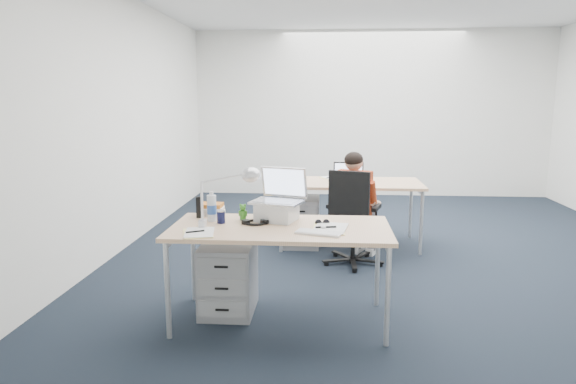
{
  "coord_description": "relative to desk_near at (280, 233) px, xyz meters",
  "views": [
    {
      "loc": [
        -0.76,
        -5.42,
        1.65
      ],
      "look_at": [
        -1.09,
        -1.03,
        0.85
      ],
      "focal_mm": 32.0,
      "sensor_mm": 36.0,
      "label": 1
    }
  ],
  "objects": [
    {
      "name": "headphones",
      "position": [
        -0.19,
        0.06,
        0.06
      ],
      "size": [
        0.22,
        0.18,
        0.03
      ],
      "primitive_type": null,
      "rotation": [
        0.0,
        0.0,
        0.13
      ],
      "color": "black",
      "rests_on": "desk_near"
    },
    {
      "name": "wireless_keyboard",
      "position": [
        0.28,
        -0.19,
        0.05
      ],
      "size": [
        0.34,
        0.21,
        0.02
      ],
      "primitive_type": "cube",
      "rotation": [
        0.0,
        0.0,
        -0.28
      ],
      "color": "white",
      "rests_on": "desk_near"
    },
    {
      "name": "water_bottle",
      "position": [
        -0.54,
        0.13,
        0.16
      ],
      "size": [
        0.09,
        0.09,
        0.23
      ],
      "primitive_type": "cylinder",
      "rotation": [
        0.0,
        0.0,
        -0.21
      ],
      "color": "silver",
      "rests_on": "desk_near"
    },
    {
      "name": "papers_left",
      "position": [
        -0.55,
        -0.24,
        0.05
      ],
      "size": [
        0.25,
        0.32,
        0.01
      ],
      "primitive_type": "cube",
      "rotation": [
        0.0,
        0.0,
        0.22
      ],
      "color": "#FFF093",
      "rests_on": "desk_near"
    },
    {
      "name": "desk_near",
      "position": [
        0.0,
        0.0,
        0.0
      ],
      "size": [
        1.6,
        0.8,
        0.73
      ],
      "color": "tan",
      "rests_on": "ground"
    },
    {
      "name": "computer_mouse",
      "position": [
        0.31,
        -0.04,
        0.06
      ],
      "size": [
        0.08,
        0.1,
        0.03
      ],
      "primitive_type": "ellipsoid",
      "rotation": [
        0.0,
        0.0,
        0.39
      ],
      "color": "white",
      "rests_on": "desk_near"
    },
    {
      "name": "desk_far",
      "position": [
        0.6,
        2.11,
        0.0
      ],
      "size": [
        1.6,
        0.8,
        0.73
      ],
      "color": "tan",
      "rests_on": "ground"
    },
    {
      "name": "can_koozie",
      "position": [
        -0.45,
        0.07,
        0.1
      ],
      "size": [
        0.08,
        0.08,
        0.1
      ],
      "primitive_type": "cylinder",
      "rotation": [
        0.0,
        0.0,
        -0.3
      ],
      "color": "#121539",
      "rests_on": "desk_near"
    },
    {
      "name": "seated_person",
      "position": [
        0.65,
        1.54,
        -0.11
      ],
      "size": [
        0.51,
        0.67,
        1.13
      ],
      "rotation": [
        0.0,
        0.0,
        -0.41
      ],
      "color": "#A63617",
      "rests_on": "ground"
    },
    {
      "name": "cordless_phone",
      "position": [
        -0.66,
        0.23,
        0.13
      ],
      "size": [
        0.05,
        0.04,
        0.17
      ],
      "primitive_type": "cube",
      "rotation": [
        0.0,
        0.0,
        0.23
      ],
      "color": "black",
      "rests_on": "desk_near"
    },
    {
      "name": "silver_laptop",
      "position": [
        -0.04,
        0.19,
        0.24
      ],
      "size": [
        0.44,
        0.39,
        0.39
      ],
      "primitive_type": null,
      "rotation": [
        0.0,
        0.0,
        -0.3
      ],
      "color": "silver",
      "rests_on": "desk_near"
    },
    {
      "name": "room",
      "position": [
        1.09,
        1.79,
        1.03
      ],
      "size": [
        6.02,
        7.02,
        2.8
      ],
      "color": "silver",
      "rests_on": "ground"
    },
    {
      "name": "far_cup",
      "position": [
        0.78,
        2.19,
        0.1
      ],
      "size": [
        0.1,
        0.1,
        0.11
      ],
      "primitive_type": "cylinder",
      "rotation": [
        0.0,
        0.0,
        0.38
      ],
      "color": "white",
      "rests_on": "desk_far"
    },
    {
      "name": "far_papers",
      "position": [
        0.41,
        2.34,
        0.05
      ],
      "size": [
        0.31,
        0.35,
        0.01
      ],
      "primitive_type": "cube",
      "rotation": [
        0.0,
        0.0,
        0.47
      ],
      "color": "white",
      "rests_on": "desk_far"
    },
    {
      "name": "floor",
      "position": [
        1.09,
        1.79,
        -0.68
      ],
      "size": [
        7.0,
        7.0,
        0.0
      ],
      "primitive_type": "plane",
      "color": "black",
      "rests_on": "ground"
    },
    {
      "name": "book_stack",
      "position": [
        -0.59,
        0.35,
        0.09
      ],
      "size": [
        0.24,
        0.21,
        0.09
      ],
      "primitive_type": "cube",
      "rotation": [
        0.0,
        0.0,
        -0.33
      ],
      "color": "silver",
      "rests_on": "desk_near"
    },
    {
      "name": "dark_laptop",
      "position": [
        0.58,
        1.99,
        0.17
      ],
      "size": [
        0.34,
        0.33,
        0.24
      ],
      "primitive_type": null,
      "rotation": [
        0.0,
        0.0,
        -0.01
      ],
      "color": "black",
      "rests_on": "desk_far"
    },
    {
      "name": "drawer_pedestal_near",
      "position": [
        -0.42,
        0.14,
        -0.41
      ],
      "size": [
        0.4,
        0.5,
        0.55
      ],
      "primitive_type": "cube",
      "color": "#929497",
      "rests_on": "ground"
    },
    {
      "name": "desk_lamp",
      "position": [
        -0.42,
        -0.07,
        0.28
      ],
      "size": [
        0.43,
        0.21,
        0.46
      ],
      "primitive_type": null,
      "rotation": [
        0.0,
        0.0,
        0.17
      ],
      "color": "silver",
      "rests_on": "desk_near"
    },
    {
      "name": "sunglasses",
      "position": [
        0.31,
        0.09,
        0.06
      ],
      "size": [
        0.12,
        0.07,
        0.03
      ],
      "primitive_type": null,
      "rotation": [
        0.0,
        0.0,
        0.21
      ],
      "color": "black",
      "rests_on": "desk_near"
    },
    {
      "name": "drawer_pedestal_far",
      "position": [
        0.06,
        2.06,
        -0.41
      ],
      "size": [
        0.4,
        0.5,
        0.55
      ],
      "primitive_type": "cube",
      "color": "#929497",
      "rests_on": "ground"
    },
    {
      "name": "papers_right",
      "position": [
        0.35,
        -0.06,
        0.05
      ],
      "size": [
        0.26,
        0.35,
        0.01
      ],
      "primitive_type": "cube",
      "rotation": [
        0.0,
        0.0,
        -0.11
      ],
      "color": "#FFF093",
      "rests_on": "desk_near"
    },
    {
      "name": "bear_figurine",
      "position": [
        -0.31,
        0.18,
        0.11
      ],
      "size": [
        0.07,
        0.06,
        0.13
      ],
      "primitive_type": null,
      "rotation": [
        0.0,
        0.0,
        0.15
      ],
      "color": "#21771F",
      "rests_on": "desk_near"
    },
    {
      "name": "office_chair",
      "position": [
        0.6,
        1.39,
        -0.41
      ],
      "size": [
        0.77,
        0.77,
        0.98
      ],
      "rotation": [
        0.0,
        0.0,
        -0.3
      ],
      "color": "black",
      "rests_on": "ground"
    }
  ]
}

